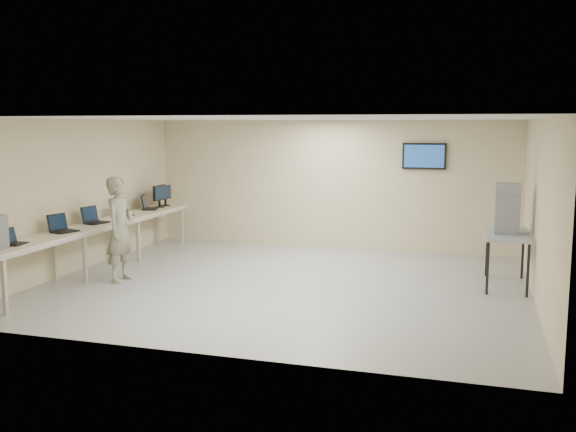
% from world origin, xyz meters
% --- Properties ---
extents(room, '(8.01, 7.01, 2.81)m').
position_xyz_m(room, '(0.03, 0.06, 1.41)').
color(room, '#979792').
rests_on(room, ground).
extents(workbench, '(0.76, 6.00, 0.90)m').
position_xyz_m(workbench, '(-3.59, 0.00, 0.83)').
color(workbench, beige).
rests_on(workbench, ground).
extents(laptop_0, '(0.29, 0.34, 0.25)m').
position_xyz_m(laptop_0, '(-3.63, -2.23, 0.97)').
color(laptop_0, black).
rests_on(laptop_0, workbench).
extents(laptop_1, '(0.42, 0.46, 0.31)m').
position_xyz_m(laptop_1, '(-3.62, -1.05, 0.98)').
color(laptop_1, black).
rests_on(laptop_1, workbench).
extents(laptop_2, '(0.41, 0.45, 0.31)m').
position_xyz_m(laptop_2, '(-3.66, -0.04, 0.98)').
color(laptop_2, black).
rests_on(laptop_2, workbench).
extents(laptop_3, '(0.31, 0.36, 0.26)m').
position_xyz_m(laptop_3, '(-3.64, 0.92, 0.97)').
color(laptop_3, black).
rests_on(laptop_3, workbench).
extents(laptop_4, '(0.44, 0.47, 0.31)m').
position_xyz_m(laptop_4, '(-3.67, 1.99, 0.98)').
color(laptop_4, black).
rests_on(laptop_4, workbench).
extents(monitor_near, '(0.22, 0.49, 0.49)m').
position_xyz_m(monitor_near, '(-3.60, 2.40, 1.19)').
color(monitor_near, black).
rests_on(monitor_near, workbench).
extents(monitor_far, '(0.20, 0.46, 0.45)m').
position_xyz_m(monitor_far, '(-3.60, 2.67, 1.17)').
color(monitor_far, black).
rests_on(monitor_far, workbench).
extents(soldier, '(0.45, 0.68, 1.82)m').
position_xyz_m(soldier, '(-2.80, -0.56, 0.91)').
color(soldier, slate).
rests_on(soldier, ground).
extents(side_table, '(0.70, 1.51, 0.91)m').
position_xyz_m(side_table, '(3.60, 0.95, 0.83)').
color(side_table, '#989FA8').
rests_on(side_table, ground).
extents(storage_bins, '(0.39, 0.44, 0.83)m').
position_xyz_m(storage_bins, '(3.58, 0.95, 1.32)').
color(storage_bins, '#8E95A2').
rests_on(storage_bins, side_table).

